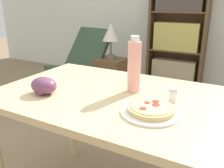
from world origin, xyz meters
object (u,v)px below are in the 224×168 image
lounge_chair_near (80,74)px  side_table (111,78)px  pizza_on_plate (151,110)px  bookshelf (177,35)px  salt_shaker (173,95)px  grape_bunch (44,86)px  drink_bottle (134,66)px  table_lamp (111,34)px

lounge_chair_near → side_table: bearing=22.0°
pizza_on_plate → lounge_chair_near: bearing=133.9°
lounge_chair_near → bookshelf: size_ratio=0.53×
lounge_chair_near → bookshelf: bookshelf is taller
pizza_on_plate → bookshelf: size_ratio=0.16×
salt_shaker → side_table: (-1.20, 1.56, -0.54)m
grape_bunch → salt_shaker: size_ratio=2.17×
drink_bottle → bookshelf: size_ratio=0.18×
grape_bunch → side_table: size_ratio=0.27×
side_table → bookshelf: bearing=52.8°
pizza_on_plate → table_lamp: (-1.15, 1.73, 0.06)m
bookshelf → table_lamp: bookshelf is taller
bookshelf → pizza_on_plate: bearing=-78.4°
salt_shaker → table_lamp: bearing=127.4°
lounge_chair_near → drink_bottle: bearing=-33.7°
pizza_on_plate → drink_bottle: drink_bottle is taller
grape_bunch → drink_bottle: drink_bottle is taller
lounge_chair_near → table_lamp: 0.72m
pizza_on_plate → bookshelf: 2.61m
table_lamp → salt_shaker: bearing=-52.6°
side_table → table_lamp: (0.00, 0.00, 0.59)m
grape_bunch → salt_shaker: bearing=19.2°
pizza_on_plate → grape_bunch: grape_bunch is taller
grape_bunch → lounge_chair_near: 2.05m
drink_bottle → side_table: 1.92m
side_table → lounge_chair_near: bearing=-169.8°
side_table → table_lamp: size_ratio=1.17×
side_table → table_lamp: 0.59m
lounge_chair_near → bookshelf: bearing=52.0°
salt_shaker → bookshelf: 2.45m
pizza_on_plate → lounge_chair_near: size_ratio=0.29×
pizza_on_plate → salt_shaker: salt_shaker is taller
bookshelf → side_table: size_ratio=3.12×
drink_bottle → lounge_chair_near: size_ratio=0.33×
pizza_on_plate → table_lamp: table_lamp is taller
grape_bunch → drink_bottle: (0.39, 0.25, 0.10)m
side_table → table_lamp: table_lamp is taller
bookshelf → grape_bunch: bearing=-90.9°
grape_bunch → salt_shaker: (0.61, 0.21, -0.01)m
grape_bunch → bookshelf: (0.04, 2.60, -0.03)m
grape_bunch → side_table: grape_bunch is taller
grape_bunch → lounge_chair_near: bearing=121.1°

